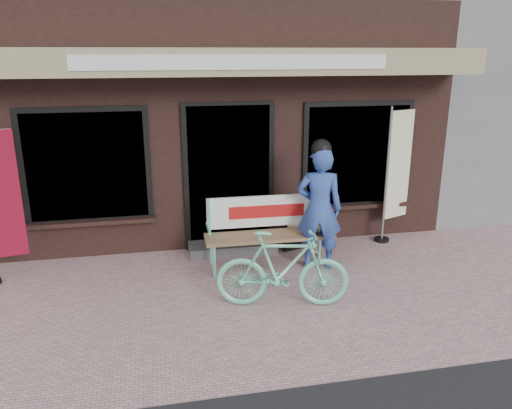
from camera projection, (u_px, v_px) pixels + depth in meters
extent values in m
plane|color=#C39598|center=(256.00, 308.00, 5.85)|extent=(70.00, 70.00, 0.00)
cube|color=black|center=(206.00, 108.00, 10.00)|extent=(7.00, 6.00, 3.60)
cube|color=tan|center=(231.00, 62.00, 6.59)|extent=(7.00, 0.80, 0.35)
cube|color=white|center=(236.00, 62.00, 6.20)|extent=(4.00, 0.02, 0.18)
cube|color=black|center=(229.00, 177.00, 7.38)|extent=(1.20, 0.06, 2.10)
cube|color=black|center=(229.00, 177.00, 7.37)|extent=(1.35, 0.04, 2.20)
cube|color=black|center=(87.00, 167.00, 6.92)|extent=(1.60, 0.06, 1.50)
cube|color=black|center=(357.00, 155.00, 7.69)|extent=(1.60, 0.06, 1.50)
cube|color=black|center=(86.00, 167.00, 6.91)|extent=(1.75, 0.04, 1.65)
cube|color=black|center=(357.00, 155.00, 7.68)|extent=(1.75, 0.04, 1.65)
cube|color=black|center=(92.00, 222.00, 7.10)|extent=(1.80, 0.18, 0.06)
cube|color=black|center=(356.00, 206.00, 7.87)|extent=(1.80, 0.18, 0.06)
cube|color=#59595B|center=(233.00, 247.00, 7.46)|extent=(1.30, 0.45, 0.15)
cylinder|color=#6CD3AE|center=(214.00, 262.00, 6.61)|extent=(0.04, 0.04, 0.41)
cylinder|color=#6CD3AE|center=(211.00, 251.00, 6.99)|extent=(0.04, 0.04, 0.41)
cylinder|color=#6CD3AE|center=(328.00, 253.00, 6.89)|extent=(0.04, 0.04, 0.41)
cylinder|color=#6CD3AE|center=(320.00, 243.00, 7.27)|extent=(0.04, 0.04, 0.41)
cube|color=#8A6B4B|center=(270.00, 236.00, 6.87)|extent=(1.79, 0.47, 0.05)
cylinder|color=#6CD3AE|center=(209.00, 218.00, 6.84)|extent=(0.04, 0.04, 0.54)
cylinder|color=#6CD3AE|center=(322.00, 211.00, 7.13)|extent=(0.04, 0.04, 0.54)
cube|color=white|center=(266.00, 211.00, 6.99)|extent=(1.68, 0.07, 0.44)
cube|color=#B21414|center=(267.00, 211.00, 6.96)|extent=(1.07, 0.03, 0.18)
cylinder|color=#6CD3AE|center=(208.00, 228.00, 6.67)|extent=(0.05, 0.44, 0.04)
cylinder|color=#6CD3AE|center=(328.00, 221.00, 6.97)|extent=(0.05, 0.44, 0.04)
imported|color=#2F4DA2|center=(319.00, 209.00, 6.74)|extent=(0.70, 0.56, 1.69)
sphere|color=black|center=(321.00, 149.00, 6.50)|extent=(0.33, 0.33, 0.27)
imported|color=#6CD3AE|center=(283.00, 269.00, 5.77)|extent=(1.61, 0.75, 0.94)
cube|color=maroon|center=(1.00, 195.00, 6.21)|extent=(0.46, 0.12, 1.63)
cylinder|color=gray|center=(387.00, 176.00, 7.61)|extent=(0.04, 0.04, 2.11)
cylinder|color=gray|center=(403.00, 110.00, 7.45)|extent=(0.46, 0.20, 0.02)
cube|color=#ECEAC1|center=(399.00, 165.00, 7.70)|extent=(0.46, 0.20, 1.68)
cylinder|color=black|center=(382.00, 239.00, 7.91)|extent=(0.30, 0.30, 0.05)
cube|color=black|center=(296.00, 223.00, 7.48)|extent=(0.42, 0.21, 0.84)
cube|color=beige|center=(298.00, 218.00, 7.41)|extent=(0.34, 0.13, 0.51)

